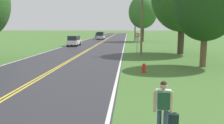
# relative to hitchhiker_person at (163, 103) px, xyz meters

# --- Properties ---
(hitchhiker_person) EXTENTS (0.57, 0.42, 1.67)m
(hitchhiker_person) POSITION_rel_hitchhiker_person_xyz_m (0.00, 0.00, 0.00)
(hitchhiker_person) COLOR #38476B
(hitchhiker_person) RESTS_ON ground
(suitcase) EXTENTS (0.45, 0.19, 0.70)m
(suitcase) POSITION_rel_hitchhiker_person_xyz_m (0.26, 0.12, -0.70)
(suitcase) COLOR #19282D
(suitcase) RESTS_ON ground
(fire_hydrant) EXTENTS (0.41, 0.25, 0.68)m
(fire_hydrant) POSITION_rel_hitchhiker_person_xyz_m (0.08, 9.88, -0.68)
(fire_hydrant) COLOR red
(fire_hydrant) RESTS_ON ground
(traffic_sign) EXTENTS (0.60, 0.10, 2.52)m
(traffic_sign) POSITION_rel_hitchhiker_person_xyz_m (0.01, 21.69, 0.88)
(traffic_sign) COLOR gray
(traffic_sign) RESTS_ON ground
(utility_pole_midground) EXTENTS (1.80, 0.24, 7.61)m
(utility_pole_midground) POSITION_rel_hitchhiker_person_xyz_m (0.47, 20.84, 2.93)
(utility_pole_midground) COLOR brown
(utility_pole_midground) RESTS_ON ground
(utility_pole_far) EXTENTS (1.80, 0.24, 8.09)m
(utility_pole_far) POSITION_rel_hitchhiker_person_xyz_m (0.46, 47.23, 3.17)
(utility_pole_far) COLOR brown
(utility_pole_far) RESTS_ON ground
(tree_left_verge) EXTENTS (4.94, 4.94, 7.77)m
(tree_left_verge) POSITION_rel_hitchhiker_person_xyz_m (5.02, 12.70, 3.88)
(tree_left_verge) COLOR brown
(tree_left_verge) RESTS_ON ground
(tree_right_cluster) EXTENTS (6.18, 6.18, 9.94)m
(tree_right_cluster) POSITION_rel_hitchhiker_person_xyz_m (2.06, 45.52, 5.34)
(tree_right_cluster) COLOR brown
(tree_right_cluster) RESTS_ON ground
(car_white_suv_approaching) EXTENTS (1.73, 4.07, 1.73)m
(car_white_suv_approaching) POSITION_rel_hitchhiker_person_xyz_m (-10.22, 32.82, -0.10)
(car_white_suv_approaching) COLOR black
(car_white_suv_approaching) RESTS_ON ground
(car_silver_van_mid_near) EXTENTS (1.79, 3.95, 1.93)m
(car_silver_van_mid_near) POSITION_rel_hitchhiker_person_xyz_m (-8.10, 54.08, -0.04)
(car_silver_van_mid_near) COLOR black
(car_silver_van_mid_near) RESTS_ON ground
(car_dark_green_sedan_mid_far) EXTENTS (1.83, 4.15, 1.47)m
(car_dark_green_sedan_mid_far) POSITION_rel_hitchhiker_person_xyz_m (-10.03, 66.12, -0.25)
(car_dark_green_sedan_mid_far) COLOR black
(car_dark_green_sedan_mid_far) RESTS_ON ground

